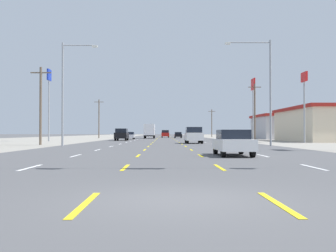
{
  "coord_description": "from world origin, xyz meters",
  "views": [
    {
      "loc": [
        -0.33,
        -7.66,
        1.29
      ],
      "look_at": [
        0.69,
        82.01,
        2.83
      ],
      "focal_mm": 42.29,
      "sensor_mm": 36.0,
      "label": 1
    }
  ],
  "objects_px": {
    "sedan_inner_right_nearest": "(233,142)",
    "pole_sign_right_row_1": "(304,91)",
    "suv_inner_right_near": "(194,135)",
    "pole_sign_left_row_1": "(49,89)",
    "streetlight_right_row_0": "(266,84)",
    "streetlight_left_row_0": "(66,87)",
    "sedan_inner_right_farther": "(178,135)",
    "suv_center_turn_farthest": "(165,134)",
    "box_truck_inner_left_far": "(150,130)",
    "pole_sign_right_row_2": "(253,92)",
    "sedan_far_left_midfar": "(130,135)",
    "suv_far_left_mid": "(122,134)"
  },
  "relations": [
    {
      "from": "suv_center_turn_farthest",
      "to": "pole_sign_right_row_2",
      "type": "distance_m",
      "value": 34.17
    },
    {
      "from": "pole_sign_left_row_1",
      "to": "pole_sign_right_row_1",
      "type": "bearing_deg",
      "value": -16.1
    },
    {
      "from": "sedan_inner_right_nearest",
      "to": "sedan_far_left_midfar",
      "type": "height_order",
      "value": "same"
    },
    {
      "from": "streetlight_left_row_0",
      "to": "streetlight_right_row_0",
      "type": "bearing_deg",
      "value": -0.0
    },
    {
      "from": "sedan_inner_right_farther",
      "to": "suv_inner_right_near",
      "type": "bearing_deg",
      "value": -89.94
    },
    {
      "from": "sedan_inner_right_nearest",
      "to": "pole_sign_right_row_1",
      "type": "relative_size",
      "value": 0.5
    },
    {
      "from": "sedan_inner_right_nearest",
      "to": "streetlight_left_row_0",
      "type": "bearing_deg",
      "value": 129.52
    },
    {
      "from": "suv_center_turn_farthest",
      "to": "pole_sign_left_row_1",
      "type": "xyz_separation_m",
      "value": [
        -17.86,
        -43.12,
        6.93
      ]
    },
    {
      "from": "sedan_far_left_midfar",
      "to": "pole_sign_right_row_1",
      "type": "xyz_separation_m",
      "value": [
        24.63,
        -29.46,
        5.81
      ]
    },
    {
      "from": "sedan_inner_right_nearest",
      "to": "streetlight_right_row_0",
      "type": "xyz_separation_m",
      "value": [
        6.12,
        16.27,
        5.28
      ]
    },
    {
      "from": "sedan_inner_right_nearest",
      "to": "streetlight_left_row_0",
      "type": "xyz_separation_m",
      "value": [
        -13.42,
        16.27,
        4.98
      ]
    },
    {
      "from": "suv_inner_right_near",
      "to": "box_truck_inner_left_far",
      "type": "xyz_separation_m",
      "value": [
        -6.83,
        41.69,
        0.81
      ]
    },
    {
      "from": "sedan_inner_right_nearest",
      "to": "pole_sign_left_row_1",
      "type": "relative_size",
      "value": 0.41
    },
    {
      "from": "suv_far_left_mid",
      "to": "pole_sign_left_row_1",
      "type": "relative_size",
      "value": 0.45
    },
    {
      "from": "box_truck_inner_left_far",
      "to": "sedan_inner_right_farther",
      "type": "relative_size",
      "value": 1.6
    },
    {
      "from": "sedan_inner_right_farther",
      "to": "pole_sign_right_row_1",
      "type": "distance_m",
      "value": 50.01
    },
    {
      "from": "sedan_inner_right_farther",
      "to": "pole_sign_right_row_1",
      "type": "relative_size",
      "value": 0.5
    },
    {
      "from": "box_truck_inner_left_far",
      "to": "suv_center_turn_farthest",
      "type": "relative_size",
      "value": 1.47
    },
    {
      "from": "suv_far_left_mid",
      "to": "pole_sign_right_row_1",
      "type": "bearing_deg",
      "value": -31.65
    },
    {
      "from": "suv_center_turn_farthest",
      "to": "streetlight_left_row_0",
      "type": "distance_m",
      "value": 65.68
    },
    {
      "from": "sedan_far_left_midfar",
      "to": "pole_sign_right_row_1",
      "type": "distance_m",
      "value": 38.84
    },
    {
      "from": "streetlight_left_row_0",
      "to": "sedan_inner_right_farther",
      "type": "bearing_deg",
      "value": 77.47
    },
    {
      "from": "pole_sign_right_row_2",
      "to": "streetlight_left_row_0",
      "type": "distance_m",
      "value": 44.74
    },
    {
      "from": "suv_inner_right_near",
      "to": "streetlight_right_row_0",
      "type": "bearing_deg",
      "value": -55.95
    },
    {
      "from": "pole_sign_left_row_1",
      "to": "pole_sign_right_row_1",
      "type": "height_order",
      "value": "pole_sign_left_row_1"
    },
    {
      "from": "pole_sign_left_row_1",
      "to": "suv_center_turn_farthest",
      "type": "bearing_deg",
      "value": 67.5
    },
    {
      "from": "sedan_inner_right_farther",
      "to": "pole_sign_left_row_1",
      "type": "height_order",
      "value": "pole_sign_left_row_1"
    },
    {
      "from": "sedan_inner_right_nearest",
      "to": "pole_sign_left_row_1",
      "type": "xyz_separation_m",
      "value": [
        -21.31,
        37.9,
        7.2
      ]
    },
    {
      "from": "suv_far_left_mid",
      "to": "streetlight_right_row_0",
      "type": "height_order",
      "value": "streetlight_right_row_0"
    },
    {
      "from": "sedan_inner_right_nearest",
      "to": "sedan_inner_right_farther",
      "type": "relative_size",
      "value": 1.0
    },
    {
      "from": "sedan_far_left_midfar",
      "to": "sedan_inner_right_farther",
      "type": "relative_size",
      "value": 1.0
    },
    {
      "from": "streetlight_right_row_0",
      "to": "pole_sign_right_row_1",
      "type": "bearing_deg",
      "value": 55.44
    },
    {
      "from": "sedan_far_left_midfar",
      "to": "pole_sign_right_row_2",
      "type": "xyz_separation_m",
      "value": [
        23.69,
        -4.98,
        8.25
      ]
    },
    {
      "from": "suv_inner_right_near",
      "to": "pole_sign_left_row_1",
      "type": "height_order",
      "value": "pole_sign_left_row_1"
    },
    {
      "from": "suv_inner_right_near",
      "to": "sedan_far_left_midfar",
      "type": "height_order",
      "value": "suv_inner_right_near"
    },
    {
      "from": "sedan_far_left_midfar",
      "to": "streetlight_left_row_0",
      "type": "height_order",
      "value": "streetlight_left_row_0"
    },
    {
      "from": "suv_inner_right_near",
      "to": "pole_sign_left_row_1",
      "type": "distance_m",
      "value": 25.31
    },
    {
      "from": "pole_sign_right_row_1",
      "to": "streetlight_left_row_0",
      "type": "height_order",
      "value": "streetlight_left_row_0"
    },
    {
      "from": "suv_far_left_mid",
      "to": "sedan_far_left_midfar",
      "type": "height_order",
      "value": "suv_far_left_mid"
    },
    {
      "from": "sedan_far_left_midfar",
      "to": "pole_sign_left_row_1",
      "type": "relative_size",
      "value": 0.41
    },
    {
      "from": "sedan_far_left_midfar",
      "to": "suv_center_turn_farthest",
      "type": "bearing_deg",
      "value": 73.23
    },
    {
      "from": "sedan_inner_right_nearest",
      "to": "sedan_inner_right_farther",
      "type": "distance_m",
      "value": 75.28
    },
    {
      "from": "streetlight_right_row_0",
      "to": "streetlight_left_row_0",
      "type": "bearing_deg",
      "value": 180.0
    },
    {
      "from": "streetlight_left_row_0",
      "to": "pole_sign_right_row_1",
      "type": "bearing_deg",
      "value": 22.65
    },
    {
      "from": "suv_center_turn_farthest",
      "to": "streetlight_left_row_0",
      "type": "xyz_separation_m",
      "value": [
        -9.97,
        -64.75,
        4.71
      ]
    },
    {
      "from": "pole_sign_left_row_1",
      "to": "suv_inner_right_near",
      "type": "bearing_deg",
      "value": -30.11
    },
    {
      "from": "sedan_inner_right_nearest",
      "to": "suv_center_turn_farthest",
      "type": "distance_m",
      "value": 81.09
    },
    {
      "from": "suv_center_turn_farthest",
      "to": "pole_sign_right_row_1",
      "type": "relative_size",
      "value": 0.54
    },
    {
      "from": "sedan_inner_right_nearest",
      "to": "pole_sign_left_row_1",
      "type": "distance_m",
      "value": 44.07
    },
    {
      "from": "suv_far_left_mid",
      "to": "sedan_inner_right_nearest",
      "type": "bearing_deg",
      "value": -75.89
    }
  ]
}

